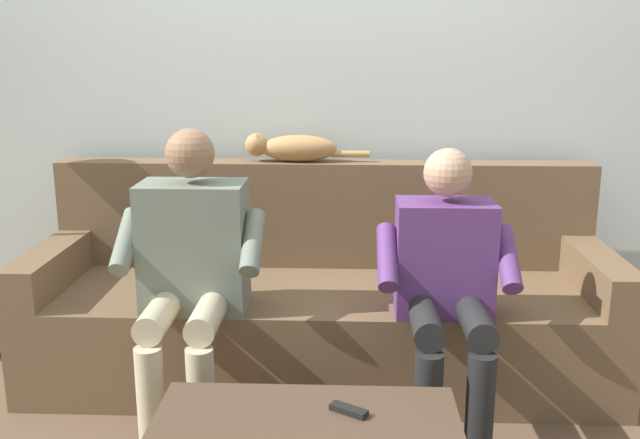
% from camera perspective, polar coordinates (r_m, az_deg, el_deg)
% --- Properties ---
extents(back_wall, '(5.03, 0.06, 2.73)m').
position_cam_1_polar(back_wall, '(3.48, 0.44, 12.61)').
color(back_wall, silver).
rests_on(back_wall, ground).
extents(couch, '(2.49, 0.81, 0.91)m').
position_cam_1_polar(couch, '(3.21, 0.13, -6.89)').
color(couch, brown).
rests_on(couch, ground).
extents(person_left_seated, '(0.52, 0.56, 1.07)m').
position_cam_1_polar(person_left_seated, '(2.73, 10.10, -4.46)').
color(person_left_seated, '#5B3370').
rests_on(person_left_seated, ground).
extents(person_right_seated, '(0.56, 0.57, 1.13)m').
position_cam_1_polar(person_right_seated, '(2.78, -10.32, -3.32)').
color(person_right_seated, slate).
rests_on(person_right_seated, ground).
extents(cat_on_backrest, '(0.58, 0.13, 0.14)m').
position_cam_1_polar(cat_on_backrest, '(3.31, -2.20, 5.77)').
color(cat_on_backrest, '#B7844C').
rests_on(cat_on_backrest, couch).
extents(remote_black, '(0.12, 0.09, 0.02)m').
position_cam_1_polar(remote_black, '(2.14, 2.32, -15.02)').
color(remote_black, black).
rests_on(remote_black, coffee_table).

